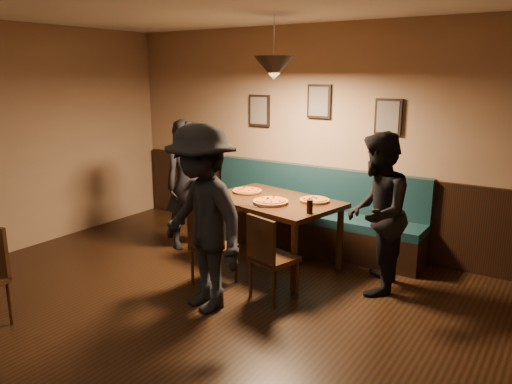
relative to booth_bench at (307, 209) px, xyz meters
The scene contains 22 objects.
floor 3.24m from the booth_bench, 90.00° to the right, with size 7.00×7.00×0.00m, color black.
wall_back 0.95m from the booth_bench, 90.00° to the left, with size 6.00×6.00×0.00m, color #8C704F.
wainscot 0.27m from the booth_bench, 90.00° to the left, with size 5.88×0.06×1.00m, color black.
booth_bench is the anchor object (origin of this frame).
picture_left 1.52m from the booth_bench, 163.30° to the left, with size 0.32×0.04×0.42m, color black.
picture_center 1.38m from the booth_bench, 90.00° to the left, with size 0.32×0.04×0.42m, color black.
picture_right 1.52m from the booth_bench, 16.70° to the left, with size 0.32×0.04×0.42m, color black.
pendant_lamp 1.91m from the booth_bench, 92.33° to the right, with size 0.44×0.44×0.25m, color black.
dining_table 0.78m from the booth_bench, 92.33° to the right, with size 1.48×0.95×0.80m, color #331A0E.
chair_near_left 1.60m from the booth_bench, 99.45° to the right, with size 0.38×0.38×0.87m, color black, non-canonical shape.
chair_near_right 1.58m from the booth_bench, 73.82° to the right, with size 0.38×0.38×0.87m, color black, non-canonical shape.
diner_left 1.55m from the booth_bench, 147.08° to the right, with size 0.60×0.39×1.64m, color black.
diner_right 1.46m from the booth_bench, 33.13° to the right, with size 0.80×0.62×1.64m, color black.
diner_front 2.09m from the booth_bench, 90.42° to the right, with size 1.14×0.66×1.77m, color black.
pizza_a 0.87m from the booth_bench, 124.73° to the right, with size 0.35×0.35×0.04m, color orange.
pizza_b 1.00m from the booth_bench, 87.14° to the right, with size 0.39×0.39×0.04m, color orange.
pizza_c 0.80m from the booth_bench, 55.82° to the right, with size 0.33×0.33×0.04m, color gold.
soda_glass 1.26m from the booth_bench, 61.06° to the right, with size 0.07×0.07×0.14m, color black.
tabasco_bottle 1.05m from the booth_bench, 60.98° to the right, with size 0.03×0.03×0.12m, color #A0050C.
napkin_a 0.90m from the booth_bench, 137.80° to the right, with size 0.16×0.16×0.01m, color #1C691D.
napkin_b 1.27m from the booth_bench, 119.75° to the right, with size 0.15×0.15×0.01m, color #227F25.
cutlery_set 1.23m from the booth_bench, 93.82° to the right, with size 0.02×0.20×0.00m, color silver.
Camera 1 is at (2.84, -2.26, 2.20)m, focal length 34.86 mm.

